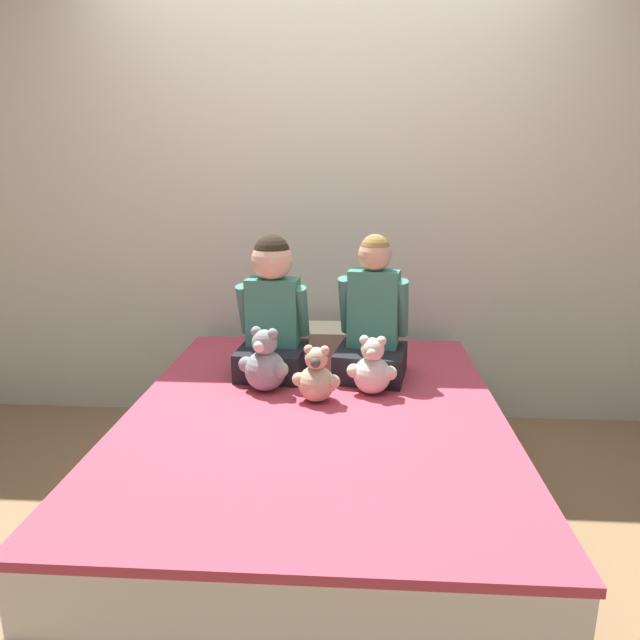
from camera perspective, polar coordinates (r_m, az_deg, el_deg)
ground_plane at (r=2.56m, az=-0.49°, el=-19.15°), size 14.00×14.00×0.00m
wall_behind_bed at (r=3.23m, az=0.88°, el=11.64°), size 8.00×0.06×2.50m
bed at (r=2.43m, az=-0.50°, el=-14.29°), size 1.50×1.96×0.50m
child_on_left at (r=2.63m, az=-4.79°, el=0.80°), size 0.34×0.33×0.65m
child_on_right at (r=2.61m, az=5.28°, el=-0.15°), size 0.36×0.37×0.65m
teddy_bear_held_by_left_child at (r=2.47m, az=-5.53°, el=-4.42°), size 0.23×0.18×0.28m
teddy_bear_held_by_right_child at (r=2.44m, az=5.23°, el=-4.93°), size 0.21×0.16×0.26m
teddy_bear_between_children at (r=2.35m, az=-0.34°, el=-5.81°), size 0.20×0.15×0.24m
pillow_at_headboard at (r=3.07m, az=0.57°, el=-1.72°), size 0.46×0.27×0.11m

